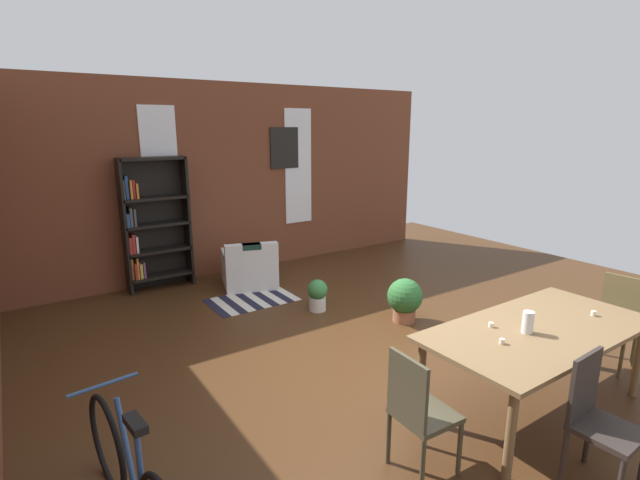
{
  "coord_description": "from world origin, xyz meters",
  "views": [
    {
      "loc": [
        -3.24,
        -3.1,
        2.47
      ],
      "look_at": [
        -0.14,
        1.49,
        1.11
      ],
      "focal_mm": 26.16,
      "sensor_mm": 36.0,
      "label": 1
    }
  ],
  "objects_px": {
    "armchair_white": "(250,269)",
    "potted_plant_by_shelf": "(405,298)",
    "dining_chair_head_left": "(418,410)",
    "bookshelf_tall": "(151,225)",
    "dining_table": "(539,335)",
    "vase_on_table": "(528,322)",
    "dining_chair_near_left": "(597,417)",
    "dining_chair_head_right": "(615,318)",
    "potted_plant_corner": "(317,294)"
  },
  "relations": [
    {
      "from": "dining_chair_head_left",
      "to": "dining_chair_near_left",
      "type": "relative_size",
      "value": 1.0
    },
    {
      "from": "dining_chair_head_left",
      "to": "bookshelf_tall",
      "type": "xyz_separation_m",
      "value": [
        -0.46,
        5.14,
        0.5
      ]
    },
    {
      "from": "dining_chair_head_right",
      "to": "potted_plant_corner",
      "type": "relative_size",
      "value": 2.16
    },
    {
      "from": "dining_chair_head_left",
      "to": "potted_plant_corner",
      "type": "xyz_separation_m",
      "value": [
        1.12,
        2.97,
        -0.28
      ]
    },
    {
      "from": "dining_table",
      "to": "dining_chair_near_left",
      "type": "bearing_deg",
      "value": -122.98
    },
    {
      "from": "vase_on_table",
      "to": "dining_chair_head_right",
      "type": "distance_m",
      "value": 1.68
    },
    {
      "from": "dining_table",
      "to": "armchair_white",
      "type": "bearing_deg",
      "value": 98.29
    },
    {
      "from": "potted_plant_by_shelf",
      "to": "dining_table",
      "type": "bearing_deg",
      "value": -101.12
    },
    {
      "from": "dining_chair_near_left",
      "to": "potted_plant_by_shelf",
      "type": "relative_size",
      "value": 1.66
    },
    {
      "from": "bookshelf_tall",
      "to": "armchair_white",
      "type": "xyz_separation_m",
      "value": [
        1.27,
        -0.71,
        -0.74
      ]
    },
    {
      "from": "dining_chair_near_left",
      "to": "dining_chair_head_left",
      "type": "bearing_deg",
      "value": 141.88
    },
    {
      "from": "dining_chair_head_right",
      "to": "bookshelf_tall",
      "type": "height_order",
      "value": "bookshelf_tall"
    },
    {
      "from": "bookshelf_tall",
      "to": "potted_plant_corner",
      "type": "distance_m",
      "value": 2.8
    },
    {
      "from": "potted_plant_by_shelf",
      "to": "dining_chair_near_left",
      "type": "bearing_deg",
      "value": -107.67
    },
    {
      "from": "armchair_white",
      "to": "potted_plant_by_shelf",
      "type": "distance_m",
      "value": 2.62
    },
    {
      "from": "potted_plant_by_shelf",
      "to": "dining_chair_head_right",
      "type": "bearing_deg",
      "value": -62.66
    },
    {
      "from": "bookshelf_tall",
      "to": "armchair_white",
      "type": "height_order",
      "value": "bookshelf_tall"
    },
    {
      "from": "dining_table",
      "to": "armchair_white",
      "type": "height_order",
      "value": "dining_table"
    },
    {
      "from": "dining_table",
      "to": "dining_chair_head_left",
      "type": "bearing_deg",
      "value": 179.86
    },
    {
      "from": "dining_chair_head_right",
      "to": "potted_plant_by_shelf",
      "type": "bearing_deg",
      "value": 117.34
    },
    {
      "from": "dining_chair_head_left",
      "to": "dining_chair_near_left",
      "type": "distance_m",
      "value": 1.23
    },
    {
      "from": "dining_chair_head_left",
      "to": "potted_plant_by_shelf",
      "type": "height_order",
      "value": "dining_chair_head_left"
    },
    {
      "from": "dining_chair_near_left",
      "to": "armchair_white",
      "type": "relative_size",
      "value": 0.95
    },
    {
      "from": "vase_on_table",
      "to": "armchair_white",
      "type": "xyz_separation_m",
      "value": [
        -0.45,
        4.44,
        -0.6
      ]
    },
    {
      "from": "vase_on_table",
      "to": "bookshelf_tall",
      "type": "relative_size",
      "value": 0.09
    },
    {
      "from": "vase_on_table",
      "to": "potted_plant_by_shelf",
      "type": "distance_m",
      "value": 2.2
    },
    {
      "from": "dining_table",
      "to": "vase_on_table",
      "type": "bearing_deg",
      "value": 180.0
    },
    {
      "from": "potted_plant_corner",
      "to": "bookshelf_tall",
      "type": "bearing_deg",
      "value": 126.17
    },
    {
      "from": "dining_chair_head_right",
      "to": "armchair_white",
      "type": "distance_m",
      "value": 4.91
    },
    {
      "from": "dining_chair_head_left",
      "to": "vase_on_table",
      "type": "bearing_deg",
      "value": -0.16
    },
    {
      "from": "dining_chair_head_left",
      "to": "bookshelf_tall",
      "type": "relative_size",
      "value": 0.47
    },
    {
      "from": "dining_table",
      "to": "dining_chair_head_right",
      "type": "height_order",
      "value": "dining_chair_head_right"
    },
    {
      "from": "dining_chair_head_left",
      "to": "dining_chair_head_right",
      "type": "bearing_deg",
      "value": 0.08
    },
    {
      "from": "vase_on_table",
      "to": "dining_chair_near_left",
      "type": "bearing_deg",
      "value": -111.47
    },
    {
      "from": "bookshelf_tall",
      "to": "potted_plant_corner",
      "type": "bearing_deg",
      "value": -53.83
    },
    {
      "from": "vase_on_table",
      "to": "potted_plant_by_shelf",
      "type": "xyz_separation_m",
      "value": [
        0.59,
        2.04,
        -0.56
      ]
    },
    {
      "from": "dining_table",
      "to": "armchair_white",
      "type": "relative_size",
      "value": 2.16
    },
    {
      "from": "dining_chair_head_left",
      "to": "potted_plant_by_shelf",
      "type": "relative_size",
      "value": 1.66
    },
    {
      "from": "potted_plant_by_shelf",
      "to": "dining_chair_head_left",
      "type": "bearing_deg",
      "value": -132.31
    },
    {
      "from": "dining_chair_near_left",
      "to": "potted_plant_by_shelf",
      "type": "xyz_separation_m",
      "value": [
        0.89,
        2.79,
        -0.2
      ]
    },
    {
      "from": "dining_chair_head_left",
      "to": "bookshelf_tall",
      "type": "height_order",
      "value": "bookshelf_tall"
    },
    {
      "from": "dining_chair_head_right",
      "to": "armchair_white",
      "type": "relative_size",
      "value": 0.95
    },
    {
      "from": "dining_chair_near_left",
      "to": "bookshelf_tall",
      "type": "bearing_deg",
      "value": 103.58
    },
    {
      "from": "dining_chair_head_left",
      "to": "bookshelf_tall",
      "type": "bearing_deg",
      "value": 95.13
    },
    {
      "from": "potted_plant_by_shelf",
      "to": "potted_plant_corner",
      "type": "xyz_separation_m",
      "value": [
        -0.73,
        0.94,
        -0.08
      ]
    },
    {
      "from": "vase_on_table",
      "to": "armchair_white",
      "type": "relative_size",
      "value": 0.19
    },
    {
      "from": "dining_chair_near_left",
      "to": "dining_chair_head_right",
      "type": "bearing_deg",
      "value": 21.39
    },
    {
      "from": "armchair_white",
      "to": "potted_plant_corner",
      "type": "bearing_deg",
      "value": -77.68
    },
    {
      "from": "armchair_white",
      "to": "vase_on_table",
      "type": "bearing_deg",
      "value": -84.15
    },
    {
      "from": "dining_chair_near_left",
      "to": "potted_plant_corner",
      "type": "height_order",
      "value": "dining_chair_near_left"
    }
  ]
}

